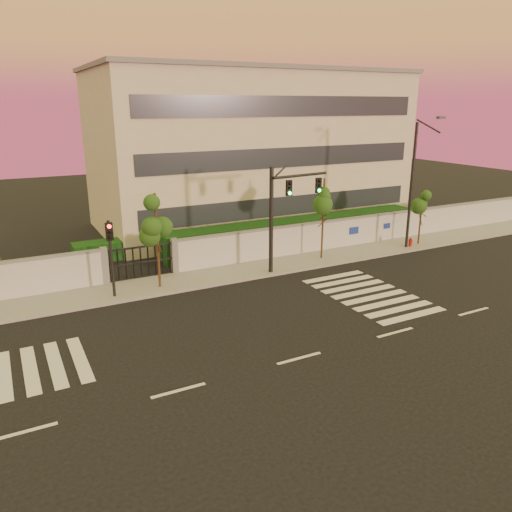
# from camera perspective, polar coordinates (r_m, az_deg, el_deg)

# --- Properties ---
(ground) EXTENTS (120.00, 120.00, 0.00)m
(ground) POSITION_cam_1_polar(r_m,az_deg,el_deg) (20.21, 4.94, -11.58)
(ground) COLOR black
(ground) RESTS_ON ground
(sidewalk) EXTENTS (60.00, 3.00, 0.15)m
(sidewalk) POSITION_cam_1_polar(r_m,az_deg,el_deg) (28.80, -6.34, -2.53)
(sidewalk) COLOR gray
(sidewalk) RESTS_ON ground
(perimeter_wall) EXTENTS (60.00, 0.36, 2.20)m
(perimeter_wall) POSITION_cam_1_polar(r_m,az_deg,el_deg) (29.86, -7.27, 0.15)
(perimeter_wall) COLOR #B4B6BB
(perimeter_wall) RESTS_ON ground
(hedge_row) EXTENTS (41.00, 4.25, 1.80)m
(hedge_row) POSITION_cam_1_polar(r_m,az_deg,el_deg) (32.75, -7.22, 1.21)
(hedge_row) COLOR #133710
(hedge_row) RESTS_ON ground
(institutional_building) EXTENTS (24.40, 12.40, 12.25)m
(institutional_building) POSITION_cam_1_polar(r_m,az_deg,el_deg) (41.48, -0.77, 12.15)
(institutional_building) COLOR beige
(institutional_building) RESTS_ON ground
(road_markings) EXTENTS (57.00, 7.62, 0.02)m
(road_markings) POSITION_cam_1_polar(r_m,az_deg,el_deg) (22.49, -3.71, -8.42)
(road_markings) COLOR silver
(road_markings) RESTS_ON ground
(street_tree_d) EXTENTS (1.63, 1.30, 5.26)m
(street_tree_d) POSITION_cam_1_polar(r_m,az_deg,el_deg) (26.61, -11.31, 4.12)
(street_tree_d) COLOR #382314
(street_tree_d) RESTS_ON ground
(street_tree_e) EXTENTS (1.55, 1.23, 5.27)m
(street_tree_e) POSITION_cam_1_polar(r_m,az_deg,el_deg) (31.59, 7.75, 6.31)
(street_tree_e) COLOR #382314
(street_tree_e) RESTS_ON ground
(street_tree_f) EXTENTS (1.47, 1.17, 4.00)m
(street_tree_f) POSITION_cam_1_polar(r_m,az_deg,el_deg) (36.70, 18.43, 5.59)
(street_tree_f) COLOR #382314
(street_tree_f) RESTS_ON ground
(traffic_signal_main) EXTENTS (3.99, 0.68, 6.32)m
(traffic_signal_main) POSITION_cam_1_polar(r_m,az_deg,el_deg) (28.88, 3.15, 5.67)
(traffic_signal_main) COLOR black
(traffic_signal_main) RESTS_ON ground
(traffic_signal_secondary) EXTENTS (0.32, 0.33, 4.14)m
(traffic_signal_secondary) POSITION_cam_1_polar(r_m,az_deg,el_deg) (26.06, -16.27, 0.67)
(traffic_signal_secondary) COLOR black
(traffic_signal_secondary) RESTS_ON ground
(streetlight_east) EXTENTS (0.53, 2.15, 8.93)m
(streetlight_east) POSITION_cam_1_polar(r_m,az_deg,el_deg) (35.06, 17.62, 8.30)
(streetlight_east) COLOR black
(streetlight_east) RESTS_ON ground
(fire_hydrant) EXTENTS (0.30, 0.28, 0.76)m
(fire_hydrant) POSITION_cam_1_polar(r_m,az_deg,el_deg) (36.31, 17.22, 1.42)
(fire_hydrant) COLOR #AF130B
(fire_hydrant) RESTS_ON ground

